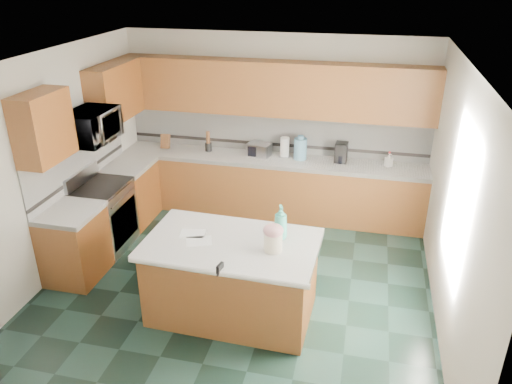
% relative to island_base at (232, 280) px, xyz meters
% --- Properties ---
extents(floor, '(4.60, 4.60, 0.00)m').
position_rel_island_base_xyz_m(floor, '(-0.08, 0.50, -0.43)').
color(floor, black).
rests_on(floor, ground).
extents(ceiling, '(4.60, 4.60, 0.00)m').
position_rel_island_base_xyz_m(ceiling, '(-0.08, 0.50, 2.27)').
color(ceiling, white).
rests_on(ceiling, ground).
extents(wall_back, '(4.60, 0.04, 2.70)m').
position_rel_island_base_xyz_m(wall_back, '(-0.08, 2.82, 0.92)').
color(wall_back, silver).
rests_on(wall_back, ground).
extents(wall_front, '(4.60, 0.04, 2.70)m').
position_rel_island_base_xyz_m(wall_front, '(-0.08, -1.82, 0.92)').
color(wall_front, silver).
rests_on(wall_front, ground).
extents(wall_left, '(0.04, 4.60, 2.70)m').
position_rel_island_base_xyz_m(wall_left, '(-2.40, 0.50, 0.92)').
color(wall_left, silver).
rests_on(wall_left, ground).
extents(wall_right, '(0.04, 4.60, 2.70)m').
position_rel_island_base_xyz_m(wall_right, '(2.24, 0.50, 0.92)').
color(wall_right, silver).
rests_on(wall_right, ground).
extents(back_base_cab, '(4.60, 0.60, 0.86)m').
position_rel_island_base_xyz_m(back_base_cab, '(-0.08, 2.50, 0.00)').
color(back_base_cab, '#55290C').
rests_on(back_base_cab, ground).
extents(back_countertop, '(4.60, 0.64, 0.06)m').
position_rel_island_base_xyz_m(back_countertop, '(-0.08, 2.50, 0.46)').
color(back_countertop, white).
rests_on(back_countertop, back_base_cab).
extents(back_upper_cab, '(4.60, 0.33, 0.78)m').
position_rel_island_base_xyz_m(back_upper_cab, '(-0.08, 2.64, 1.51)').
color(back_upper_cab, '#55290C').
rests_on(back_upper_cab, wall_back).
extents(back_backsplash, '(4.60, 0.02, 0.63)m').
position_rel_island_base_xyz_m(back_backsplash, '(-0.08, 2.79, 0.81)').
color(back_backsplash, silver).
rests_on(back_backsplash, back_countertop).
extents(back_accent_band, '(4.60, 0.01, 0.05)m').
position_rel_island_base_xyz_m(back_accent_band, '(-0.08, 2.78, 0.61)').
color(back_accent_band, black).
rests_on(back_accent_band, back_countertop).
extents(left_base_cab_rear, '(0.60, 0.82, 0.86)m').
position_rel_island_base_xyz_m(left_base_cab_rear, '(-2.08, 1.79, 0.00)').
color(left_base_cab_rear, '#55290C').
rests_on(left_base_cab_rear, ground).
extents(left_counter_rear, '(0.64, 0.82, 0.06)m').
position_rel_island_base_xyz_m(left_counter_rear, '(-2.08, 1.79, 0.46)').
color(left_counter_rear, white).
rests_on(left_counter_rear, left_base_cab_rear).
extents(left_base_cab_front, '(0.60, 0.72, 0.86)m').
position_rel_island_base_xyz_m(left_base_cab_front, '(-2.08, 0.26, 0.00)').
color(left_base_cab_front, '#55290C').
rests_on(left_base_cab_front, ground).
extents(left_counter_front, '(0.64, 0.72, 0.06)m').
position_rel_island_base_xyz_m(left_counter_front, '(-2.08, 0.26, 0.46)').
color(left_counter_front, white).
rests_on(left_counter_front, left_base_cab_front).
extents(left_backsplash, '(0.02, 2.30, 0.63)m').
position_rel_island_base_xyz_m(left_backsplash, '(-2.37, 1.05, 0.81)').
color(left_backsplash, silver).
rests_on(left_backsplash, wall_left).
extents(left_accent_band, '(0.01, 2.30, 0.05)m').
position_rel_island_base_xyz_m(left_accent_band, '(-2.36, 1.05, 0.61)').
color(left_accent_band, black).
rests_on(left_accent_band, wall_left).
extents(left_upper_cab_rear, '(0.33, 1.09, 0.78)m').
position_rel_island_base_xyz_m(left_upper_cab_rear, '(-2.21, 1.93, 1.51)').
color(left_upper_cab_rear, '#55290C').
rests_on(left_upper_cab_rear, wall_left).
extents(left_upper_cab_front, '(0.33, 0.72, 0.78)m').
position_rel_island_base_xyz_m(left_upper_cab_front, '(-2.21, 0.26, 1.51)').
color(left_upper_cab_front, '#55290C').
rests_on(left_upper_cab_front, wall_left).
extents(range_body, '(0.60, 0.76, 0.88)m').
position_rel_island_base_xyz_m(range_body, '(-2.08, 1.00, 0.01)').
color(range_body, '#B7B7BC').
rests_on(range_body, ground).
extents(range_oven_door, '(0.02, 0.68, 0.55)m').
position_rel_island_base_xyz_m(range_oven_door, '(-1.79, 1.00, -0.03)').
color(range_oven_door, black).
rests_on(range_oven_door, range_body).
extents(range_cooktop, '(0.62, 0.78, 0.04)m').
position_rel_island_base_xyz_m(range_cooktop, '(-2.08, 1.00, 0.47)').
color(range_cooktop, black).
rests_on(range_cooktop, range_body).
extents(range_handle, '(0.02, 0.66, 0.02)m').
position_rel_island_base_xyz_m(range_handle, '(-1.76, 1.00, 0.35)').
color(range_handle, '#B7B7BC').
rests_on(range_handle, range_body).
extents(range_backguard, '(0.06, 0.76, 0.18)m').
position_rel_island_base_xyz_m(range_backguard, '(-2.34, 1.00, 0.59)').
color(range_backguard, '#B7B7BC').
rests_on(range_backguard, range_body).
extents(microwave, '(0.50, 0.73, 0.41)m').
position_rel_island_base_xyz_m(microwave, '(-2.08, 1.00, 1.30)').
color(microwave, '#B7B7BC').
rests_on(microwave, wall_left).
extents(island_base, '(1.76, 1.04, 0.86)m').
position_rel_island_base_xyz_m(island_base, '(0.00, 0.00, 0.00)').
color(island_base, '#55290C').
rests_on(island_base, ground).
extents(island_top, '(1.86, 1.15, 0.06)m').
position_rel_island_base_xyz_m(island_top, '(0.00, 0.00, 0.46)').
color(island_top, white).
rests_on(island_top, island_base).
extents(island_bullnose, '(1.83, 0.12, 0.06)m').
position_rel_island_base_xyz_m(island_bullnose, '(0.00, -0.54, 0.46)').
color(island_bullnose, white).
rests_on(island_bullnose, island_base).
extents(treat_jar, '(0.20, 0.20, 0.20)m').
position_rel_island_base_xyz_m(treat_jar, '(0.46, -0.07, 0.59)').
color(treat_jar, '#F3E5C7').
rests_on(treat_jar, island_top).
extents(treat_jar_lid, '(0.21, 0.21, 0.13)m').
position_rel_island_base_xyz_m(treat_jar_lid, '(0.46, -0.07, 0.72)').
color(treat_jar_lid, '#D18C93').
rests_on(treat_jar_lid, treat_jar).
extents(treat_jar_knob, '(0.07, 0.02, 0.02)m').
position_rel_island_base_xyz_m(treat_jar_knob, '(0.46, -0.07, 0.77)').
color(treat_jar_knob, tan).
rests_on(treat_jar_knob, treat_jar_lid).
extents(treat_jar_knob_end_l, '(0.04, 0.04, 0.04)m').
position_rel_island_base_xyz_m(treat_jar_knob_end_l, '(0.43, -0.07, 0.77)').
color(treat_jar_knob_end_l, tan).
rests_on(treat_jar_knob_end_l, treat_jar_lid).
extents(treat_jar_knob_end_r, '(0.04, 0.04, 0.04)m').
position_rel_island_base_xyz_m(treat_jar_knob_end_r, '(0.50, -0.07, 0.77)').
color(treat_jar_knob_end_r, tan).
rests_on(treat_jar_knob_end_r, treat_jar_lid).
extents(soap_bottle_island, '(0.19, 0.19, 0.38)m').
position_rel_island_base_xyz_m(soap_bottle_island, '(0.49, 0.20, 0.68)').
color(soap_bottle_island, teal).
rests_on(soap_bottle_island, island_top).
extents(paper_sheet_a, '(0.32, 0.28, 0.00)m').
position_rel_island_base_xyz_m(paper_sheet_a, '(-0.33, -0.07, 0.49)').
color(paper_sheet_a, white).
rests_on(paper_sheet_a, island_top).
extents(paper_sheet_b, '(0.30, 0.24, 0.00)m').
position_rel_island_base_xyz_m(paper_sheet_b, '(-0.46, 0.07, 0.49)').
color(paper_sheet_b, white).
rests_on(paper_sheet_b, island_top).
extents(clamp_body, '(0.05, 0.11, 0.10)m').
position_rel_island_base_xyz_m(clamp_body, '(0.04, -0.52, 0.50)').
color(clamp_body, black).
rests_on(clamp_body, island_top).
extents(clamp_handle, '(0.02, 0.07, 0.02)m').
position_rel_island_base_xyz_m(clamp_handle, '(0.04, -0.59, 0.48)').
color(clamp_handle, black).
rests_on(clamp_handle, island_top).
extents(knife_block, '(0.13, 0.18, 0.25)m').
position_rel_island_base_xyz_m(knife_block, '(-1.78, 2.55, 0.60)').
color(knife_block, '#472814').
rests_on(knife_block, back_countertop).
extents(utensil_crock, '(0.10, 0.10, 0.13)m').
position_rel_island_base_xyz_m(utensil_crock, '(-1.09, 2.58, 0.55)').
color(utensil_crock, black).
rests_on(utensil_crock, back_countertop).
extents(utensil_bundle, '(0.06, 0.06, 0.19)m').
position_rel_island_base_xyz_m(utensil_bundle, '(-1.09, 2.58, 0.71)').
color(utensil_bundle, '#472814').
rests_on(utensil_bundle, utensil_crock).
extents(toaster_oven, '(0.38, 0.30, 0.20)m').
position_rel_island_base_xyz_m(toaster_oven, '(-0.27, 2.55, 0.59)').
color(toaster_oven, '#B7B7BC').
rests_on(toaster_oven, back_countertop).
extents(toaster_oven_door, '(0.30, 0.01, 0.16)m').
position_rel_island_base_xyz_m(toaster_oven_door, '(-0.27, 2.44, 0.59)').
color(toaster_oven_door, black).
rests_on(toaster_oven_door, toaster_oven).
extents(paper_towel, '(0.13, 0.13, 0.30)m').
position_rel_island_base_xyz_m(paper_towel, '(0.11, 2.60, 0.64)').
color(paper_towel, white).
rests_on(paper_towel, back_countertop).
extents(paper_towel_base, '(0.20, 0.20, 0.01)m').
position_rel_island_base_xyz_m(paper_towel_base, '(0.11, 2.60, 0.50)').
color(paper_towel_base, '#B7B7BC').
rests_on(paper_towel_base, back_countertop).
extents(water_jug, '(0.19, 0.19, 0.32)m').
position_rel_island_base_xyz_m(water_jug, '(0.35, 2.56, 0.65)').
color(water_jug, '#6CAED1').
rests_on(water_jug, back_countertop).
extents(water_jug_neck, '(0.09, 0.09, 0.05)m').
position_rel_island_base_xyz_m(water_jug_neck, '(0.35, 2.56, 0.83)').
color(water_jug_neck, '#6CAED1').
rests_on(water_jug_neck, water_jug).
extents(coffee_maker, '(0.19, 0.20, 0.29)m').
position_rel_island_base_xyz_m(coffee_maker, '(0.95, 2.58, 0.64)').
color(coffee_maker, black).
rests_on(coffee_maker, back_countertop).
extents(coffee_carafe, '(0.12, 0.12, 0.12)m').
position_rel_island_base_xyz_m(coffee_carafe, '(0.95, 2.54, 0.55)').
color(coffee_carafe, black).
rests_on(coffee_carafe, back_countertop).
extents(soap_bottle_back, '(0.13, 0.13, 0.20)m').
position_rel_island_base_xyz_m(soap_bottle_back, '(1.63, 2.55, 0.59)').
color(soap_bottle_back, white).
rests_on(soap_bottle_back, back_countertop).
extents(soap_back_cap, '(0.02, 0.02, 0.03)m').
position_rel_island_base_xyz_m(soap_back_cap, '(1.63, 2.55, 0.70)').
color(soap_back_cap, red).
rests_on(soap_back_cap, soap_bottle_back).
extents(window_light_proxy, '(0.02, 1.40, 1.10)m').
position_rel_island_base_xyz_m(window_light_proxy, '(2.21, 0.30, 1.07)').
color(window_light_proxy, white).
rests_on(window_light_proxy, wall_right).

